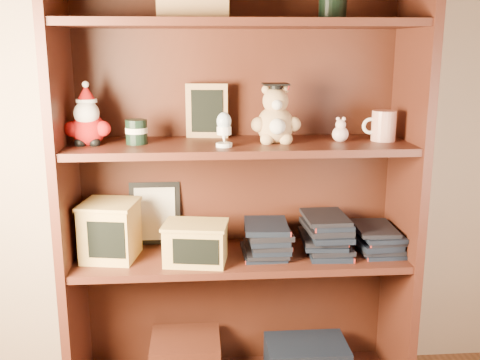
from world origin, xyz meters
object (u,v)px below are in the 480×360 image
object	(u,v)px
teacher_mug	(383,126)
treats_box	(110,230)
grad_teddy_bear	(275,120)
bookcase	(238,188)

from	to	relation	value
teacher_mug	treats_box	xyz separation A→B (m)	(-0.94, -0.00, -0.35)
teacher_mug	treats_box	size ratio (longest dim) A/B	0.55
teacher_mug	grad_teddy_bear	bearing A→B (deg)	-179.05
grad_teddy_bear	teacher_mug	distance (m)	0.37
bookcase	teacher_mug	bearing A→B (deg)	-5.87
bookcase	teacher_mug	world-z (taller)	bookcase
grad_teddy_bear	teacher_mug	size ratio (longest dim) A/B	1.74
bookcase	teacher_mug	xyz separation A→B (m)	(0.49, -0.05, 0.22)
bookcase	treats_box	distance (m)	0.47
treats_box	teacher_mug	bearing A→B (deg)	0.05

